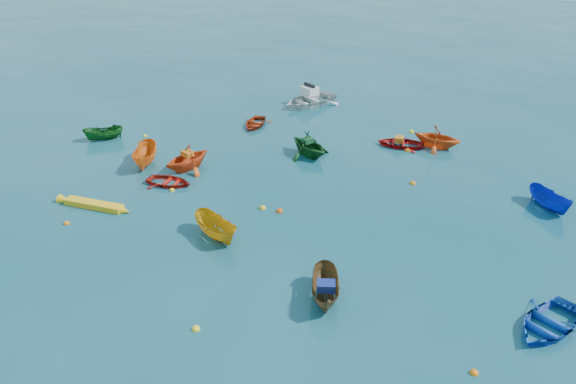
# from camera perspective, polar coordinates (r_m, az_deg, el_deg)

# --- Properties ---
(ground) EXTENTS (160.00, 160.00, 0.00)m
(ground) POSITION_cam_1_polar(r_m,az_deg,el_deg) (26.21, -2.29, -5.74)
(ground) COLOR #0A424E
(ground) RESTS_ON ground
(sampan_brown_mid) EXTENTS (1.61, 3.16, 1.17)m
(sampan_brown_mid) POSITION_cam_1_polar(r_m,az_deg,el_deg) (23.21, 3.83, -10.80)
(sampan_brown_mid) COLOR brown
(sampan_brown_mid) RESTS_ON ground
(dinghy_blue_se) EXTENTS (4.05, 4.27, 0.72)m
(dinghy_blue_se) POSITION_cam_1_polar(r_m,az_deg,el_deg) (23.93, 24.83, -12.43)
(dinghy_blue_se) COLOR #0E43B2
(dinghy_blue_se) RESTS_ON ground
(dinghy_orange_w) EXTENTS (3.89, 4.05, 1.64)m
(dinghy_orange_w) POSITION_cam_1_polar(r_m,az_deg,el_deg) (34.31, -10.12, 2.34)
(dinghy_orange_w) COLOR #E84915
(dinghy_orange_w) RESTS_ON ground
(sampan_yellow_mid) EXTENTS (3.13, 2.87, 1.20)m
(sampan_yellow_mid) POSITION_cam_1_polar(r_m,az_deg,el_deg) (27.21, -7.23, -4.59)
(sampan_yellow_mid) COLOR orange
(sampan_yellow_mid) RESTS_ON ground
(dinghy_red_nw) EXTENTS (2.85, 2.17, 0.55)m
(dinghy_red_nw) POSITION_cam_1_polar(r_m,az_deg,el_deg) (32.60, -11.97, 0.76)
(dinghy_red_nw) COLOR #A9190E
(dinghy_red_nw) RESTS_ON ground
(sampan_orange_n) EXTENTS (2.04, 3.55, 1.29)m
(sampan_orange_n) POSITION_cam_1_polar(r_m,az_deg,el_deg) (35.43, -14.18, 2.74)
(sampan_orange_n) COLOR orange
(sampan_orange_n) RESTS_ON ground
(dinghy_green_n) EXTENTS (4.14, 4.10, 1.65)m
(dinghy_green_n) POSITION_cam_1_polar(r_m,az_deg,el_deg) (35.62, 2.10, 3.75)
(dinghy_green_n) COLOR #0F4416
(dinghy_green_n) RESTS_ON ground
(dinghy_red_ne) EXTENTS (3.10, 2.29, 0.62)m
(dinghy_red_ne) POSITION_cam_1_polar(r_m,az_deg,el_deg) (37.71, 11.31, 4.60)
(dinghy_red_ne) COLOR #A00D0D
(dinghy_red_ne) RESTS_ON ground
(sampan_blue_far) EXTENTS (2.37, 2.93, 1.08)m
(sampan_blue_far) POSITION_cam_1_polar(r_m,az_deg,el_deg) (32.50, 24.88, -1.47)
(sampan_blue_far) COLOR #0E23B5
(sampan_blue_far) RESTS_ON ground
(dinghy_red_far) EXTENTS (2.07, 2.85, 0.58)m
(dinghy_red_far) POSITION_cam_1_polar(r_m,az_deg,el_deg) (40.52, -3.37, 6.74)
(dinghy_red_far) COLOR #B1300E
(dinghy_red_far) RESTS_ON ground
(dinghy_orange_far) EXTENTS (3.67, 3.40, 1.60)m
(dinghy_orange_far) POSITION_cam_1_polar(r_m,az_deg,el_deg) (38.08, 14.81, 4.44)
(dinghy_orange_far) COLOR #D94E14
(dinghy_orange_far) RESTS_ON ground
(sampan_green_far) EXTENTS (2.72, 2.20, 1.01)m
(sampan_green_far) POSITION_cam_1_polar(r_m,az_deg,el_deg) (39.99, -18.16, 5.09)
(sampan_green_far) COLOR #135217
(sampan_green_far) RESTS_ON ground
(kayak_yellow) EXTENTS (4.09, 1.07, 0.41)m
(kayak_yellow) POSITION_cam_1_polar(r_m,az_deg,el_deg) (31.26, -19.07, -1.47)
(kayak_yellow) COLOR gold
(kayak_yellow) RESTS_ON ground
(motorboat_white) EXTENTS (5.64, 5.87, 1.59)m
(motorboat_white) POSITION_cam_1_polar(r_m,az_deg,el_deg) (44.92, 2.18, 8.89)
(motorboat_white) COLOR silver
(motorboat_white) RESTS_ON ground
(tarp_blue_a) EXTENTS (0.81, 0.66, 0.35)m
(tarp_blue_a) POSITION_cam_1_polar(r_m,az_deg,el_deg) (22.63, 3.89, -9.53)
(tarp_blue_a) COLOR navy
(tarp_blue_a) RESTS_ON sampan_brown_mid
(tarp_orange_a) EXTENTS (0.82, 0.76, 0.32)m
(tarp_orange_a) POSITION_cam_1_polar(r_m,az_deg,el_deg) (33.93, -10.19, 3.87)
(tarp_orange_a) COLOR orange
(tarp_orange_a) RESTS_ON dinghy_orange_w
(tarp_green_b) EXTENTS (0.80, 0.81, 0.32)m
(tarp_green_b) POSITION_cam_1_polar(r_m,az_deg,el_deg) (35.31, 2.03, 5.26)
(tarp_green_b) COLOR #134D25
(tarp_green_b) RESTS_ON dinghy_green_n
(tarp_orange_b) EXTENTS (0.56, 0.72, 0.34)m
(tarp_orange_b) POSITION_cam_1_polar(r_m,az_deg,el_deg) (37.53, 11.23, 5.29)
(tarp_orange_b) COLOR orange
(tarp_orange_b) RESTS_ON dinghy_red_ne
(buoy_or_a) EXTENTS (0.32, 0.32, 0.32)m
(buoy_or_a) POSITION_cam_1_polar(r_m,az_deg,el_deg) (30.17, -21.58, -3.03)
(buoy_or_a) COLOR orange
(buoy_or_a) RESTS_ON ground
(buoy_ye_a) EXTENTS (0.32, 0.32, 0.32)m
(buoy_ye_a) POSITION_cam_1_polar(r_m,az_deg,el_deg) (22.05, -9.33, -13.61)
(buoy_ye_a) COLOR yellow
(buoy_ye_a) RESTS_ON ground
(buoy_or_b) EXTENTS (0.31, 0.31, 0.31)m
(buoy_or_b) POSITION_cam_1_polar(r_m,az_deg,el_deg) (21.15, 18.37, -17.08)
(buoy_or_b) COLOR orange
(buoy_or_b) RESTS_ON ground
(buoy_ye_b) EXTENTS (0.31, 0.31, 0.31)m
(buoy_ye_b) POSITION_cam_1_polar(r_m,az_deg,el_deg) (31.87, -11.70, 0.13)
(buoy_ye_b) COLOR yellow
(buoy_ye_b) RESTS_ON ground
(buoy_or_c) EXTENTS (0.36, 0.36, 0.36)m
(buoy_or_c) POSITION_cam_1_polar(r_m,az_deg,el_deg) (29.14, -0.85, -2.00)
(buoy_or_c) COLOR #DE510C
(buoy_or_c) RESTS_ON ground
(buoy_ye_c) EXTENTS (0.37, 0.37, 0.37)m
(buoy_ye_c) POSITION_cam_1_polar(r_m,az_deg,el_deg) (29.45, -2.61, -1.69)
(buoy_ye_c) COLOR yellow
(buoy_ye_c) RESTS_ON ground
(buoy_or_d) EXTENTS (0.34, 0.34, 0.34)m
(buoy_or_d) POSITION_cam_1_polar(r_m,az_deg,el_deg) (32.75, 12.55, 0.82)
(buoy_or_d) COLOR orange
(buoy_or_d) RESTS_ON ground
(buoy_ye_d) EXTENTS (0.29, 0.29, 0.29)m
(buoy_ye_d) POSITION_cam_1_polar(r_m,az_deg,el_deg) (39.79, -14.33, 5.51)
(buoy_ye_d) COLOR yellow
(buoy_ye_d) RESTS_ON ground
(buoy_or_e) EXTENTS (0.37, 0.37, 0.37)m
(buoy_or_e) POSITION_cam_1_polar(r_m,az_deg,el_deg) (37.04, 12.02, 4.10)
(buoy_or_e) COLOR orange
(buoy_or_e) RESTS_ON ground
(buoy_ye_e) EXTENTS (0.35, 0.35, 0.35)m
(buoy_ye_e) POSITION_cam_1_polar(r_m,az_deg,el_deg) (40.22, 12.43, 5.97)
(buoy_ye_e) COLOR yellow
(buoy_ye_e) RESTS_ON ground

